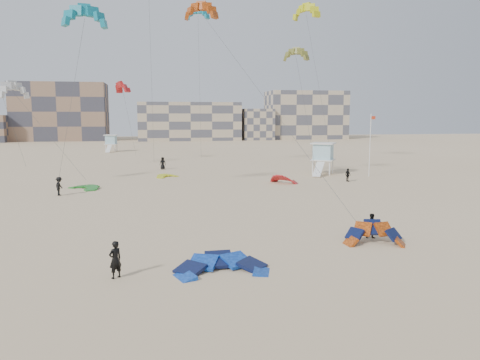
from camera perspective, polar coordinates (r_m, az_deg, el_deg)
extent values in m
plane|color=beige|center=(24.29, -8.53, -11.21)|extent=(320.00, 320.00, 0.00)
imported|color=black|center=(23.91, -14.97, -9.36)|extent=(0.81, 0.77, 1.87)
imported|color=black|center=(31.57, 15.83, -5.42)|extent=(0.90, 0.76, 1.62)
imported|color=black|center=(49.77, -21.17, -0.71)|extent=(0.90, 1.31, 1.87)
imported|color=black|center=(57.74, 13.01, 0.61)|extent=(0.63, 1.01, 1.60)
imported|color=black|center=(69.92, -9.41, 2.03)|extent=(0.96, 0.69, 1.82)
imported|color=black|center=(82.44, 9.90, 2.88)|extent=(1.36, 1.66, 1.78)
cylinder|color=#3F3F3F|center=(46.83, -19.93, 8.57)|extent=(3.22, 0.09, 15.71)
cylinder|color=#3F3F3F|center=(39.95, 2.54, 10.55)|extent=(7.75, 23.08, 17.57)
cylinder|color=#3F3F3F|center=(54.94, -22.23, 5.03)|extent=(7.69, 3.11, 9.49)
cylinder|color=#3F3F3F|center=(68.23, -10.75, 12.27)|extent=(0.15, 3.65, 24.57)
cylinder|color=#3F3F3F|center=(57.26, 8.04, 7.97)|extent=(1.65, 3.78, 14.14)
cylinder|color=#3F3F3F|center=(76.31, 9.62, 10.99)|extent=(5.37, 1.70, 22.38)
cylinder|color=#3F3F3F|center=(69.39, -27.00, 9.14)|extent=(4.72, 0.49, 18.92)
cylinder|color=#3F3F3F|center=(77.40, -4.94, 11.18)|extent=(0.27, 0.38, 22.79)
cylinder|color=#3F3F3F|center=(82.07, -13.33, 6.81)|extent=(1.79, 2.90, 11.36)
cube|color=white|center=(64.53, 10.09, 2.45)|extent=(3.99, 3.99, 0.14)
cube|color=#9DCAD7|center=(64.44, 10.11, 3.43)|extent=(3.28, 3.28, 2.07)
cube|color=white|center=(64.36, 10.13, 4.42)|extent=(4.13, 4.13, 0.17)
cube|color=white|center=(62.03, 10.95, 1.28)|extent=(2.42, 3.05, 1.71)
cube|color=white|center=(106.52, -15.43, 4.26)|extent=(2.88, 2.88, 0.13)
cube|color=#9DCAD7|center=(106.47, -15.45, 4.78)|extent=(2.37, 2.37, 1.82)
cube|color=white|center=(106.43, -15.47, 5.31)|extent=(2.99, 2.99, 0.15)
cube|color=white|center=(104.14, -15.54, 3.69)|extent=(1.27, 2.68, 1.51)
cylinder|color=white|center=(62.85, 15.56, 4.09)|extent=(0.10, 0.10, 8.12)
cube|color=red|center=(62.86, 15.93, 7.32)|extent=(0.61, 0.02, 0.41)
cube|color=#886852|center=(159.71, -20.97, 7.76)|extent=(28.00, 14.00, 18.00)
cube|color=tan|center=(153.33, -6.25, 7.13)|extent=(32.00, 16.00, 12.00)
cube|color=tan|center=(162.99, 8.00, 7.84)|extent=(26.00, 14.00, 16.00)
cube|color=tan|center=(154.45, 2.04, 6.80)|extent=(10.00, 10.00, 10.00)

